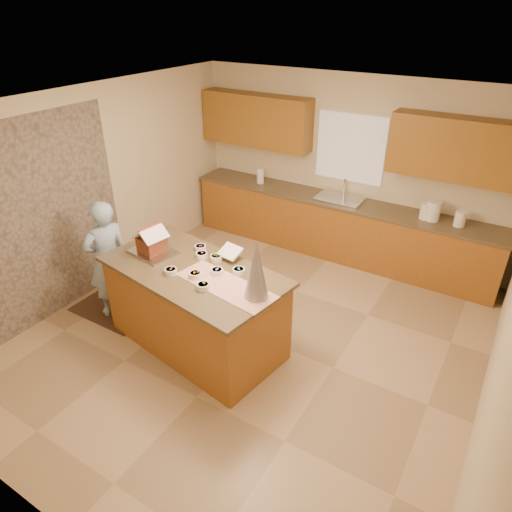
# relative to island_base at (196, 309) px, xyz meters

# --- Properties ---
(floor) EXTENTS (5.50, 5.50, 0.00)m
(floor) POSITION_rel_island_base_xyz_m (0.52, 0.44, -0.49)
(floor) COLOR tan
(floor) RESTS_ON ground
(ceiling) EXTENTS (5.50, 5.50, 0.00)m
(ceiling) POSITION_rel_island_base_xyz_m (0.52, 0.44, 2.21)
(ceiling) COLOR silver
(ceiling) RESTS_ON floor
(wall_back) EXTENTS (5.50, 5.50, 0.00)m
(wall_back) POSITION_rel_island_base_xyz_m (0.52, 3.19, 0.86)
(wall_back) COLOR beige
(wall_back) RESTS_ON floor
(wall_front) EXTENTS (5.50, 5.50, 0.00)m
(wall_front) POSITION_rel_island_base_xyz_m (0.52, -2.31, 0.86)
(wall_front) COLOR beige
(wall_front) RESTS_ON floor
(wall_left) EXTENTS (5.50, 5.50, 0.00)m
(wall_left) POSITION_rel_island_base_xyz_m (-1.98, 0.44, 0.86)
(wall_left) COLOR beige
(wall_left) RESTS_ON floor
(wall_right) EXTENTS (5.50, 5.50, 0.00)m
(wall_right) POSITION_rel_island_base_xyz_m (3.02, 0.44, 0.86)
(wall_right) COLOR beige
(wall_right) RESTS_ON floor
(stone_accent) EXTENTS (0.00, 2.50, 2.50)m
(stone_accent) POSITION_rel_island_base_xyz_m (-1.96, -0.36, 0.76)
(stone_accent) COLOR gray
(stone_accent) RESTS_ON wall_left
(window_curtain) EXTENTS (1.05, 0.03, 1.00)m
(window_curtain) POSITION_rel_island_base_xyz_m (0.52, 3.16, 1.16)
(window_curtain) COLOR white
(window_curtain) RESTS_ON wall_back
(back_counter_base) EXTENTS (4.80, 0.60, 0.88)m
(back_counter_base) POSITION_rel_island_base_xyz_m (0.52, 2.89, -0.05)
(back_counter_base) COLOR #9A5C1F
(back_counter_base) RESTS_ON floor
(back_counter_top) EXTENTS (4.85, 0.63, 0.04)m
(back_counter_top) POSITION_rel_island_base_xyz_m (0.52, 2.89, 0.41)
(back_counter_top) COLOR brown
(back_counter_top) RESTS_ON back_counter_base
(upper_cabinet_left) EXTENTS (1.85, 0.35, 0.80)m
(upper_cabinet_left) POSITION_rel_island_base_xyz_m (-1.03, 3.01, 1.41)
(upper_cabinet_left) COLOR #94601F
(upper_cabinet_left) RESTS_ON wall_back
(upper_cabinet_right) EXTENTS (1.85, 0.35, 0.80)m
(upper_cabinet_right) POSITION_rel_island_base_xyz_m (2.07, 3.01, 1.41)
(upper_cabinet_right) COLOR #94601F
(upper_cabinet_right) RESTS_ON wall_back
(sink) EXTENTS (0.70, 0.45, 0.12)m
(sink) POSITION_rel_island_base_xyz_m (0.52, 2.89, 0.40)
(sink) COLOR silver
(sink) RESTS_ON back_counter_top
(faucet) EXTENTS (0.03, 0.03, 0.28)m
(faucet) POSITION_rel_island_base_xyz_m (0.52, 3.07, 0.57)
(faucet) COLOR silver
(faucet) RESTS_ON back_counter_top
(island_base) EXTENTS (2.13, 1.31, 0.98)m
(island_base) POSITION_rel_island_base_xyz_m (0.00, 0.00, 0.00)
(island_base) COLOR #9A5C1F
(island_base) RESTS_ON floor
(island_top) EXTENTS (2.24, 1.41, 0.04)m
(island_top) POSITION_rel_island_base_xyz_m (-0.00, -0.00, 0.51)
(island_top) COLOR brown
(island_top) RESTS_ON island_base
(table_runner) EXTENTS (1.16, 0.57, 0.01)m
(table_runner) POSITION_rel_island_base_xyz_m (0.49, -0.08, 0.54)
(table_runner) COLOR #B21C0C
(table_runner) RESTS_ON island_top
(baking_tray) EXTENTS (0.56, 0.45, 0.03)m
(baking_tray) POSITION_rel_island_base_xyz_m (-0.61, 0.04, 0.55)
(baking_tray) COLOR silver
(baking_tray) RESTS_ON island_top
(cookbook) EXTENTS (0.27, 0.23, 0.10)m
(cookbook) POSITION_rel_island_base_xyz_m (0.23, 0.39, 0.63)
(cookbook) COLOR white
(cookbook) RESTS_ON island_top
(tinsel_tree) EXTENTS (0.28, 0.28, 0.61)m
(tinsel_tree) POSITION_rel_island_base_xyz_m (0.86, -0.08, 0.84)
(tinsel_tree) COLOR silver
(tinsel_tree) RESTS_ON island_top
(rug) EXTENTS (1.04, 0.68, 0.01)m
(rug) POSITION_rel_island_base_xyz_m (-1.35, -0.06, -0.48)
(rug) COLOR black
(rug) RESTS_ON floor
(boy) EXTENTS (0.54, 0.65, 1.54)m
(boy) POSITION_rel_island_base_xyz_m (-1.30, -0.06, 0.29)
(boy) COLOR #8EADC9
(boy) RESTS_ON rug
(canister_a) EXTENTS (0.17, 0.17, 0.23)m
(canister_a) POSITION_rel_island_base_xyz_m (1.79, 2.89, 0.55)
(canister_a) COLOR white
(canister_a) RESTS_ON back_counter_top
(canister_b) EXTENTS (0.19, 0.19, 0.27)m
(canister_b) POSITION_rel_island_base_xyz_m (1.88, 2.89, 0.57)
(canister_b) COLOR white
(canister_b) RESTS_ON back_counter_top
(canister_c) EXTENTS (0.15, 0.15, 0.21)m
(canister_c) POSITION_rel_island_base_xyz_m (2.24, 2.89, 0.54)
(canister_c) COLOR white
(canister_c) RESTS_ON back_counter_top
(paper_towel) EXTENTS (0.11, 0.11, 0.25)m
(paper_towel) POSITION_rel_island_base_xyz_m (-0.88, 2.89, 0.56)
(paper_towel) COLOR white
(paper_towel) RESTS_ON back_counter_top
(gingerbread_house) EXTENTS (0.35, 0.36, 0.31)m
(gingerbread_house) POSITION_rel_island_base_xyz_m (-0.61, 0.04, 0.68)
(gingerbread_house) COLOR brown
(gingerbread_house) RESTS_ON baking_tray
(candy_bowls) EXTENTS (0.80, 0.77, 0.06)m
(candy_bowls) POSITION_rel_island_base_xyz_m (0.12, 0.07, 0.56)
(candy_bowls) COLOR #EB786F
(candy_bowls) RESTS_ON island_top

